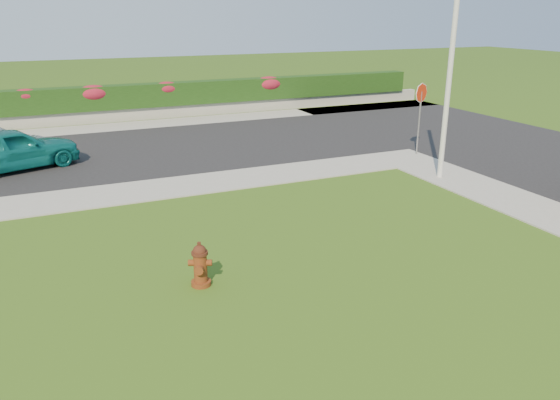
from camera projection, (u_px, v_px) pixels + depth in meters
name	position (u px, v px, depth m)	size (l,w,h in m)	color
ground	(381.00, 327.00, 9.10)	(120.00, 120.00, 0.00)	black
street_far	(38.00, 160.00, 19.27)	(26.00, 8.00, 0.04)	black
sidewalk_far	(2.00, 208.00, 14.57)	(24.00, 2.00, 0.04)	gray
curb_corner	(403.00, 158.00, 19.56)	(2.00, 2.00, 0.04)	gray
sidewalk_beyond	(130.00, 126.00, 25.13)	(34.00, 2.00, 0.04)	gray
retaining_wall	(124.00, 115.00, 26.33)	(34.00, 0.40, 0.60)	gray
hedge	(122.00, 97.00, 26.14)	(32.00, 0.90, 1.10)	black
fire_hydrant	(200.00, 265.00, 10.37)	(0.46, 0.44, 0.90)	#4C1C0B
sedan_teal	(12.00, 149.00, 17.84)	(1.66, 4.13, 1.41)	#0D6565
utility_pole	(449.00, 78.00, 16.31)	(0.16, 0.16, 6.25)	silver
stop_sign	(421.00, 102.00, 19.45)	(0.68, 0.26, 2.63)	slate
flower_clump_c	(26.00, 95.00, 24.34)	(1.17, 0.75, 0.58)	#A11B32
flower_clump_d	(93.00, 93.00, 25.47)	(1.50, 0.96, 0.75)	#A11B32
flower_clump_e	(167.00, 88.00, 26.79)	(1.27, 0.82, 0.63)	#A11B32
flower_clump_f	(268.00, 84.00, 28.88)	(1.52, 0.98, 0.76)	#A11B32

